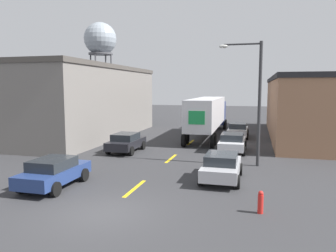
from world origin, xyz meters
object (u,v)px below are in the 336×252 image
(parked_car_left_near, at_px, (54,172))
(parked_car_right_far, at_px, (238,130))
(parked_car_right_near, at_px, (222,166))
(semi_truck, at_px, (209,113))
(street_lamp, at_px, (254,94))
(fire_hydrant, at_px, (261,202))
(water_tower, at_px, (100,40))
(parked_car_left_far, at_px, (126,142))
(parked_car_right_mid, at_px, (232,142))

(parked_car_left_near, bearing_deg, parked_car_right_far, 67.50)
(parked_car_right_near, bearing_deg, semi_truck, 100.51)
(parked_car_right_far, xyz_separation_m, street_lamp, (1.55, -11.82, 3.73))
(semi_truck, relative_size, fire_hydrant, 17.13)
(parked_car_left_near, height_order, parked_car_right_near, same)
(parked_car_left_near, bearing_deg, water_tower, 113.69)
(parked_car_left_near, bearing_deg, semi_truck, 75.82)
(parked_car_left_near, xyz_separation_m, street_lamp, (9.42, 7.19, 3.73))
(parked_car_left_far, bearing_deg, parked_car_right_mid, 14.35)
(semi_truck, relative_size, parked_car_right_mid, 3.77)
(water_tower, bearing_deg, parked_car_left_far, -60.97)
(parked_car_left_far, bearing_deg, parked_car_right_near, -37.13)
(parked_car_right_far, distance_m, street_lamp, 12.49)
(parked_car_right_mid, bearing_deg, fire_hydrant, -80.94)
(parked_car_right_far, xyz_separation_m, fire_hydrant, (1.95, -19.92, -0.32))
(parked_car_right_mid, distance_m, parked_car_right_near, 7.98)
(parked_car_right_mid, xyz_separation_m, water_tower, (-27.40, 33.17, 13.23))
(parked_car_right_far, relative_size, fire_hydrant, 4.55)
(parked_car_right_far, relative_size, water_tower, 0.24)
(parked_car_left_far, distance_m, parked_car_right_near, 9.88)
(street_lamp, bearing_deg, semi_truck, 110.34)
(parked_car_right_mid, relative_size, parked_car_right_far, 1.00)
(street_lamp, bearing_deg, water_tower, 127.81)
(parked_car_right_near, bearing_deg, fire_hydrant, -65.36)
(parked_car_left_near, height_order, water_tower, water_tower)
(fire_hydrant, bearing_deg, semi_truck, 103.65)
(parked_car_right_far, bearing_deg, parked_car_left_near, -112.50)
(parked_car_right_near, distance_m, water_tower, 51.17)
(parked_car_left_far, height_order, water_tower, water_tower)
(parked_car_left_near, xyz_separation_m, parked_car_right_near, (7.88, 3.35, 0.00))
(parked_car_right_mid, distance_m, water_tower, 45.01)
(parked_car_left_far, xyz_separation_m, parked_car_left_near, (0.00, -9.31, 0.00))
(parked_car_left_far, distance_m, parked_car_right_far, 12.50)
(semi_truck, xyz_separation_m, parked_car_right_mid, (2.98, -8.07, -1.61))
(parked_car_right_near, height_order, fire_hydrant, parked_car_right_near)
(parked_car_left_far, height_order, parked_car_right_mid, same)
(parked_car_right_far, xyz_separation_m, parked_car_left_near, (-7.88, -19.02, 0.00))
(parked_car_right_far, bearing_deg, parked_car_right_mid, -90.00)
(street_lamp, bearing_deg, parked_car_right_far, 97.45)
(parked_car_right_mid, height_order, parked_car_right_far, same)
(parked_car_left_near, relative_size, fire_hydrant, 4.55)
(parked_car_right_near, bearing_deg, parked_car_left_near, -156.96)
(parked_car_left_far, xyz_separation_m, parked_car_right_near, (7.88, -5.96, 0.00))
(parked_car_right_mid, xyz_separation_m, fire_hydrant, (1.95, -12.24, -0.32))
(water_tower, bearing_deg, parked_car_right_far, -42.92)
(parked_car_left_near, bearing_deg, parked_car_right_mid, 55.19)
(semi_truck, relative_size, parked_car_left_near, 3.77)
(semi_truck, height_order, parked_car_right_near, semi_truck)
(fire_hydrant, bearing_deg, parked_car_right_near, 114.64)
(semi_truck, height_order, parked_car_right_mid, semi_truck)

